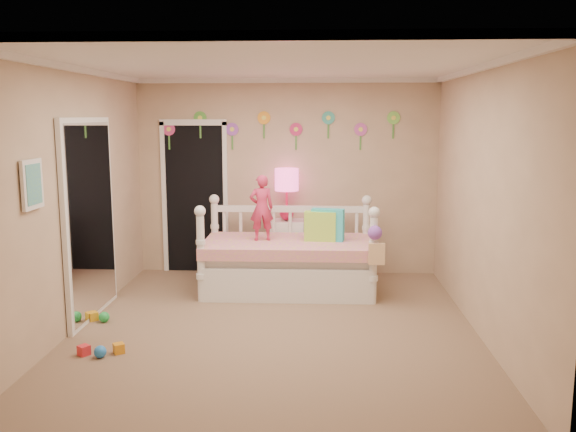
# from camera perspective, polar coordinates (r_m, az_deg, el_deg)

# --- Properties ---
(floor) EXTENTS (4.00, 4.50, 0.01)m
(floor) POSITION_cam_1_polar(r_m,az_deg,el_deg) (6.21, -1.23, -10.52)
(floor) COLOR #7F684C
(floor) RESTS_ON ground
(ceiling) EXTENTS (4.00, 4.50, 0.01)m
(ceiling) POSITION_cam_1_polar(r_m,az_deg,el_deg) (5.85, -1.32, 14.16)
(ceiling) COLOR white
(ceiling) RESTS_ON floor
(back_wall) EXTENTS (4.00, 0.01, 2.60)m
(back_wall) POSITION_cam_1_polar(r_m,az_deg,el_deg) (8.12, -0.11, 3.65)
(back_wall) COLOR tan
(back_wall) RESTS_ON floor
(left_wall) EXTENTS (0.01, 4.50, 2.60)m
(left_wall) POSITION_cam_1_polar(r_m,az_deg,el_deg) (6.36, -19.56, 1.50)
(left_wall) COLOR tan
(left_wall) RESTS_ON floor
(right_wall) EXTENTS (0.01, 4.50, 2.60)m
(right_wall) POSITION_cam_1_polar(r_m,az_deg,el_deg) (6.08, 17.88, 1.25)
(right_wall) COLOR tan
(right_wall) RESTS_ON floor
(crown_molding) EXTENTS (4.00, 4.50, 0.06)m
(crown_molding) POSITION_cam_1_polar(r_m,az_deg,el_deg) (5.85, -1.32, 13.87)
(crown_molding) COLOR white
(crown_molding) RESTS_ON ceiling
(daybed) EXTENTS (2.08, 1.13, 1.13)m
(daybed) POSITION_cam_1_polar(r_m,az_deg,el_deg) (7.34, 0.04, -2.79)
(daybed) COLOR white
(daybed) RESTS_ON floor
(pillow_turquoise) EXTENTS (0.41, 0.21, 0.39)m
(pillow_turquoise) POSITION_cam_1_polar(r_m,az_deg,el_deg) (7.30, 3.77, -0.83)
(pillow_turquoise) COLOR #23A6B3
(pillow_turquoise) RESTS_ON daybed
(pillow_lime) EXTENTS (0.39, 0.16, 0.36)m
(pillow_lime) POSITION_cam_1_polar(r_m,az_deg,el_deg) (7.28, 3.05, -0.97)
(pillow_lime) COLOR #A3E144
(pillow_lime) RESTS_ON daybed
(child) EXTENTS (0.33, 0.25, 0.80)m
(child) POSITION_cam_1_polar(r_m,az_deg,el_deg) (7.27, -2.50, 0.77)
(child) COLOR #CC2E56
(child) RESTS_ON daybed
(nightstand) EXTENTS (0.46, 0.35, 0.75)m
(nightstand) POSITION_cam_1_polar(r_m,az_deg,el_deg) (8.09, -0.12, -3.01)
(nightstand) COLOR white
(nightstand) RESTS_ON floor
(table_lamp) EXTENTS (0.31, 0.31, 0.69)m
(table_lamp) POSITION_cam_1_polar(r_m,az_deg,el_deg) (7.95, -0.12, 2.84)
(table_lamp) COLOR #F82159
(table_lamp) RESTS_ON nightstand
(closet_doorway) EXTENTS (0.90, 0.04, 2.07)m
(closet_doorway) POSITION_cam_1_polar(r_m,az_deg,el_deg) (8.30, -8.77, 1.82)
(closet_doorway) COLOR black
(closet_doorway) RESTS_ON back_wall
(flower_decals) EXTENTS (3.40, 0.02, 0.50)m
(flower_decals) POSITION_cam_1_polar(r_m,az_deg,el_deg) (8.07, -0.76, 8.17)
(flower_decals) COLOR #B2668C
(flower_decals) RESTS_ON back_wall
(mirror_closet) EXTENTS (0.07, 1.30, 2.10)m
(mirror_closet) POSITION_cam_1_polar(r_m,az_deg,el_deg) (6.65, -18.15, -0.27)
(mirror_closet) COLOR white
(mirror_closet) RESTS_ON left_wall
(wall_picture) EXTENTS (0.05, 0.34, 0.42)m
(wall_picture) POSITION_cam_1_polar(r_m,az_deg,el_deg) (5.50, -22.97, 2.76)
(wall_picture) COLOR white
(wall_picture) RESTS_ON left_wall
(hanging_bag) EXTENTS (0.20, 0.16, 0.36)m
(hanging_bag) POSITION_cam_1_polar(r_m,az_deg,el_deg) (6.79, 8.18, -2.85)
(hanging_bag) COLOR beige
(hanging_bag) RESTS_ON daybed
(toy_scatter) EXTENTS (1.22, 1.50, 0.11)m
(toy_scatter) POSITION_cam_1_polar(r_m,az_deg,el_deg) (6.08, -18.00, -10.86)
(toy_scatter) COLOR #996666
(toy_scatter) RESTS_ON floor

